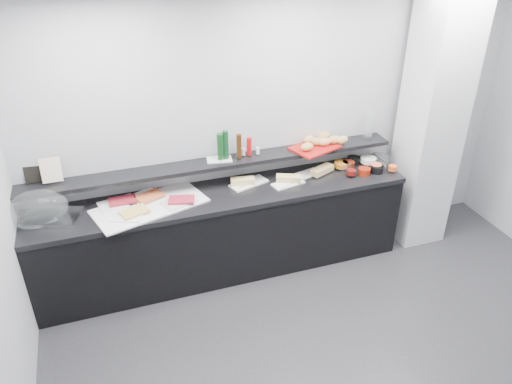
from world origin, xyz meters
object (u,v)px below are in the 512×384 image
object	(u,v)px
condiment_tray	(219,159)
bread_tray	(315,148)
cloche_base	(53,217)
sandwich_plate_mid	(288,184)
framed_print	(36,168)
carafe	(368,125)

from	to	relation	value
condiment_tray	bread_tray	bearing A→B (deg)	5.76
cloche_base	sandwich_plate_mid	distance (m)	2.16
framed_print	carafe	xyz separation A→B (m)	(3.20, -0.12, 0.02)
bread_tray	condiment_tray	bearing A→B (deg)	156.06
cloche_base	framed_print	world-z (taller)	framed_print
sandwich_plate_mid	bread_tray	xyz separation A→B (m)	(0.35, 0.18, 0.25)
condiment_tray	carafe	distance (m)	1.59
cloche_base	condiment_tray	world-z (taller)	condiment_tray
cloche_base	sandwich_plate_mid	bearing A→B (deg)	16.08
condiment_tray	sandwich_plate_mid	bearing A→B (deg)	-12.06
bread_tray	carafe	distance (m)	0.63
condiment_tray	carafe	size ratio (longest dim) A/B	0.78
framed_print	sandwich_plate_mid	bearing A→B (deg)	-9.53
cloche_base	sandwich_plate_mid	xyz separation A→B (m)	(2.16, -0.08, -0.01)
cloche_base	framed_print	size ratio (longest dim) A/B	1.76
sandwich_plate_mid	framed_print	distance (m)	2.29
sandwich_plate_mid	condiment_tray	distance (m)	0.71
carafe	sandwich_plate_mid	bearing A→B (deg)	-166.63
sandwich_plate_mid	framed_print	world-z (taller)	framed_print
sandwich_plate_mid	carafe	xyz separation A→B (m)	(0.97, 0.23, 0.39)
sandwich_plate_mid	framed_print	xyz separation A→B (m)	(-2.23, 0.35, 0.37)
condiment_tray	carafe	world-z (taller)	carafe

